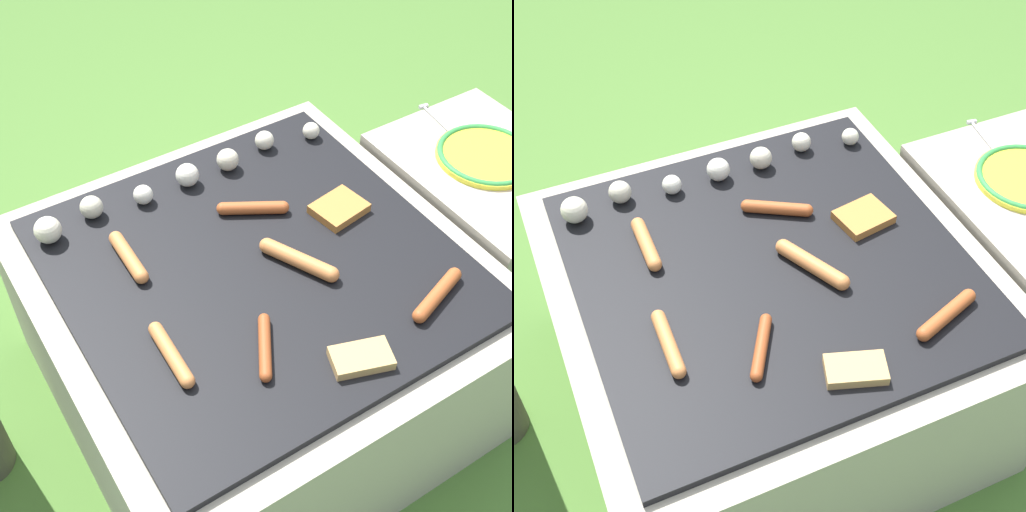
{
  "view_description": "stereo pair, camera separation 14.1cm",
  "coord_description": "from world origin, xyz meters",
  "views": [
    {
      "loc": [
        -0.52,
        -0.83,
        1.48
      ],
      "look_at": [
        0.0,
        0.0,
        0.46
      ],
      "focal_mm": 50.0,
      "sensor_mm": 36.0,
      "label": 1
    },
    {
      "loc": [
        -0.39,
        -0.89,
        1.48
      ],
      "look_at": [
        0.0,
        0.0,
        0.46
      ],
      "focal_mm": 50.0,
      "sensor_mm": 36.0,
      "label": 2
    }
  ],
  "objects": [
    {
      "name": "sausage_front_center",
      "position": [
        0.24,
        -0.26,
        0.46
      ],
      "size": [
        0.15,
        0.07,
        0.03
      ],
      "color": "#A34C23",
      "rests_on": "grill"
    },
    {
      "name": "sausage_front_right",
      "position": [
        0.07,
        -0.05,
        0.46
      ],
      "size": [
        0.1,
        0.16,
        0.03
      ],
      "color": "#C6753D",
      "rests_on": "grill"
    },
    {
      "name": "sausage_mid_left",
      "position": [
        -0.25,
        -0.12,
        0.46
      ],
      "size": [
        0.03,
        0.16,
        0.03
      ],
      "color": "#C6753D",
      "rests_on": "grill"
    },
    {
      "name": "ground_plane",
      "position": [
        0.0,
        0.0,
        0.0
      ],
      "size": [
        14.0,
        14.0,
        0.0
      ],
      "primitive_type": "plane",
      "color": "#47702D"
    },
    {
      "name": "plate_colorful",
      "position": [
        0.63,
        0.0,
        0.45
      ],
      "size": [
        0.23,
        0.23,
        0.02
      ],
      "color": "yellow",
      "rests_on": "side_ledge"
    },
    {
      "name": "fork_utensil",
      "position": [
        0.64,
        0.17,
        0.45
      ],
      "size": [
        0.04,
        0.17,
        0.01
      ],
      "color": "silver",
      "rests_on": "side_ledge"
    },
    {
      "name": "sausage_back_right",
      "position": [
        -0.21,
        0.14,
        0.46
      ],
      "size": [
        0.03,
        0.15,
        0.03
      ],
      "color": "#C6753D",
      "rests_on": "grill"
    },
    {
      "name": "side_ledge",
      "position": [
        0.63,
        -0.02,
        0.22
      ],
      "size": [
        0.38,
        0.49,
        0.44
      ],
      "color": "#A89E8C",
      "rests_on": "ground_plane"
    },
    {
      "name": "bread_slice_left",
      "position": [
        0.23,
        0.03,
        0.45
      ],
      "size": [
        0.12,
        0.1,
        0.02
      ],
      "color": "#B27033",
      "rests_on": "grill"
    },
    {
      "name": "sausage_mid_right",
      "position": [
        -0.1,
        -0.19,
        0.46
      ],
      "size": [
        0.09,
        0.13,
        0.02
      ],
      "color": "#93421E",
      "rests_on": "grill"
    },
    {
      "name": "bread_slice_center",
      "position": [
        0.03,
        -0.3,
        0.45
      ],
      "size": [
        0.12,
        0.09,
        0.02
      ],
      "color": "tan",
      "rests_on": "grill"
    },
    {
      "name": "mushroom_row",
      "position": [
        -0.05,
        0.29,
        0.47
      ],
      "size": [
        0.71,
        0.08,
        0.06
      ],
      "color": "beige",
      "rests_on": "grill"
    },
    {
      "name": "grill",
      "position": [
        0.0,
        0.0,
        0.22
      ],
      "size": [
        0.86,
        0.86,
        0.44
      ],
      "color": "#A89E8C",
      "rests_on": "ground_plane"
    },
    {
      "name": "sausage_front_left",
      "position": [
        0.07,
        0.13,
        0.46
      ],
      "size": [
        0.14,
        0.09,
        0.03
      ],
      "color": "#A34C23",
      "rests_on": "grill"
    }
  ]
}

